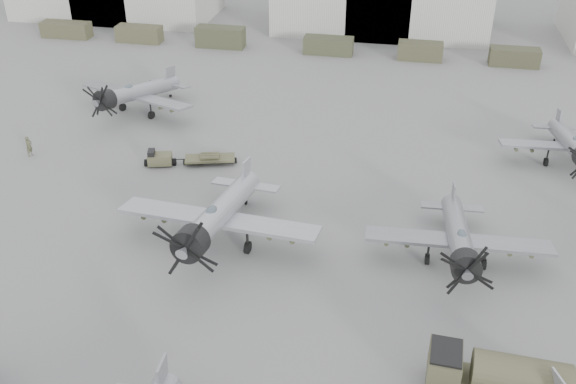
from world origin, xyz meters
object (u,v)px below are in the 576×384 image
(aircraft_mid_1, at_px, (216,217))
(aircraft_mid_2, at_px, (459,240))
(aircraft_far_1, at_px, (573,145))
(aircraft_far_0, at_px, (134,93))
(fuel_tanker, at_px, (498,375))
(ground_crew, at_px, (29,146))
(tug_trailer, at_px, (179,159))

(aircraft_mid_1, bearing_deg, aircraft_mid_2, 8.27)
(aircraft_mid_1, relative_size, aircraft_far_1, 1.21)
(aircraft_far_0, distance_m, fuel_tanker, 43.57)
(aircraft_far_1, distance_m, fuel_tanker, 27.75)
(aircraft_mid_1, height_order, ground_crew, aircraft_mid_1)
(aircraft_mid_1, bearing_deg, tug_trailer, 125.73)
(fuel_tanker, bearing_deg, aircraft_far_1, 76.43)
(aircraft_mid_1, distance_m, fuel_tanker, 20.11)
(ground_crew, bearing_deg, aircraft_mid_2, -93.55)
(aircraft_far_1, height_order, fuel_tanker, aircraft_far_1)
(aircraft_far_0, bearing_deg, ground_crew, -99.96)
(aircraft_far_0, xyz_separation_m, fuel_tanker, (31.84, -29.73, -0.66))
(aircraft_far_1, height_order, tug_trailer, aircraft_far_1)
(aircraft_mid_2, xyz_separation_m, ground_crew, (-35.80, 9.06, -1.28))
(aircraft_far_0, height_order, aircraft_far_1, aircraft_far_0)
(aircraft_mid_2, height_order, aircraft_far_1, aircraft_mid_2)
(aircraft_mid_2, bearing_deg, aircraft_far_1, 55.86)
(aircraft_mid_2, bearing_deg, aircraft_far_0, 145.13)
(aircraft_mid_1, height_order, aircraft_far_1, aircraft_mid_1)
(tug_trailer, xyz_separation_m, ground_crew, (-13.24, -0.92, 0.36))
(aircraft_far_1, bearing_deg, aircraft_mid_1, -150.21)
(aircraft_far_1, bearing_deg, aircraft_mid_2, -124.98)
(aircraft_far_1, distance_m, tug_trailer, 32.77)
(aircraft_mid_1, xyz_separation_m, aircraft_far_1, (25.56, 16.83, -0.44))
(aircraft_far_0, relative_size, fuel_tanker, 1.68)
(aircraft_mid_2, xyz_separation_m, tug_trailer, (-22.56, 9.98, -1.64))
(aircraft_far_1, relative_size, fuel_tanker, 1.58)
(fuel_tanker, bearing_deg, aircraft_far_0, 140.15)
(aircraft_mid_1, relative_size, fuel_tanker, 1.91)
(aircraft_far_1, bearing_deg, ground_crew, -175.13)
(fuel_tanker, bearing_deg, ground_crew, 155.29)
(aircraft_mid_2, bearing_deg, ground_crew, 163.06)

